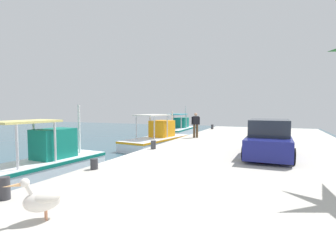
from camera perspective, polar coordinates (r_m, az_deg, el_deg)
name	(u,v)px	position (r m, az deg, el deg)	size (l,w,h in m)	color
quay_pier	(246,168)	(11.18, 17.01, -8.83)	(36.00, 10.00, 0.80)	#BCB7AD
fishing_boat_second	(42,166)	(10.79, -26.23, -7.97)	(5.45, 2.09, 3.00)	white
fishing_boat_third	(157,139)	(18.70, -2.37, -2.84)	(6.43, 3.07, 2.59)	white
fishing_boat_fourth	(179,130)	(25.70, 2.52, -0.92)	(6.37, 2.19, 3.07)	white
pelican	(43,199)	(5.39, -26.05, -14.27)	(0.91, 0.70, 0.82)	tan
fisherman_standing	(196,124)	(17.88, 6.15, 0.45)	(0.40, 0.53, 1.73)	#4C3823
parked_car	(269,140)	(11.67, 21.51, -2.85)	(4.12, 1.91, 1.57)	black
mooring_bollard_nearest	(5,188)	(6.96, -32.49, -11.57)	(0.23, 0.23, 0.51)	#333338
mooring_bollard_second	(94,164)	(9.05, -16.07, -8.10)	(0.25, 0.25, 0.35)	#333338
mooring_bollard_third	(153,145)	(12.89, -3.27, -4.19)	(0.26, 0.26, 0.43)	#333338
mooring_bollard_fourth	(212,127)	(25.42, 9.79, -0.17)	(0.25, 0.25, 0.45)	#333338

